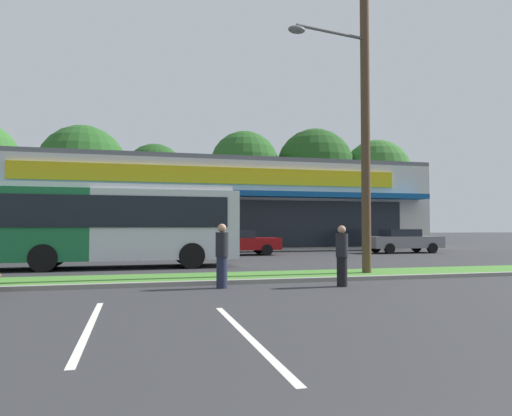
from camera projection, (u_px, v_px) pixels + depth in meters
name	position (u px, v px, depth m)	size (l,w,h in m)	color
grass_median	(198.00, 278.00, 14.22)	(56.00, 2.20, 0.12)	#427A2D
curb_lip	(204.00, 283.00, 13.04)	(56.00, 0.24, 0.12)	gray
parking_stripe_1	(90.00, 326.00, 7.59)	(0.12, 4.80, 0.01)	silver
parking_stripe_2	(247.00, 335.00, 6.99)	(0.12, 4.80, 0.01)	silver
storefront_building	(203.00, 207.00, 37.39)	(31.64, 15.23, 6.39)	beige
tree_mid_left	(83.00, 169.00, 44.21)	(8.27, 8.27, 11.17)	#473323
tree_mid	(155.00, 175.00, 44.50)	(5.77, 5.77, 9.48)	#473323
tree_mid_right	(245.00, 166.00, 47.49)	(6.96, 6.96, 11.30)	#473323
tree_right	(315.00, 167.00, 49.44)	(8.08, 8.08, 11.93)	#473323
tree_far_right	(377.00, 174.00, 50.41)	(7.33, 7.33, 10.95)	#473323
utility_pole	(362.00, 99.00, 15.53)	(3.12, 2.39, 10.93)	#4C3826
city_bus	(75.00, 223.00, 18.20)	(12.57, 2.78, 3.25)	#196638
car_1	(403.00, 241.00, 29.26)	(4.71, 1.91, 1.48)	slate
car_4	(104.00, 243.00, 24.83)	(4.41, 1.95, 1.43)	#515459
car_5	(238.00, 242.00, 26.94)	(4.65, 2.01, 1.42)	maroon
pedestrian_near_bench	(222.00, 256.00, 12.40)	(0.34, 0.34, 1.69)	#1E2338
pedestrian_by_pole	(342.00, 256.00, 12.74)	(0.33, 0.33, 1.65)	black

